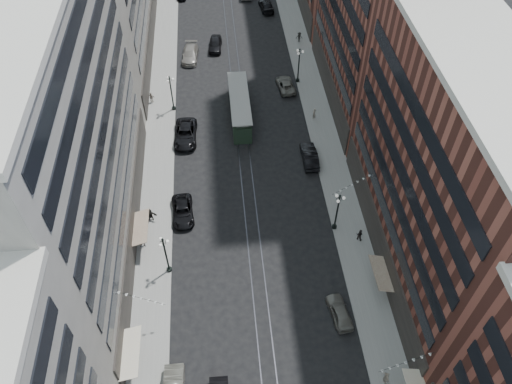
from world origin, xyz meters
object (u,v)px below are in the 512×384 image
object	(u,v)px
lamppost_se_mid	(299,64)
car_4	(340,312)
car_10	(310,156)
pedestrian_6	(151,97)
streetcar	(240,108)
car_11	(286,85)
lamppost_sw_far	(166,254)
pedestrian_4	(386,378)
lamppost_sw_mid	(171,92)
pedestrian_5	(150,215)
pedestrian_9	(299,37)
pedestrian_8	(314,114)
car_2	(183,211)
car_8	(190,54)
car_7	(186,134)
car_12	(266,6)
pedestrian_7	(359,235)
pedestrian_2	(143,242)
lamppost_se_far	(337,211)
car_13	(215,44)

from	to	relation	value
lamppost_se_mid	car_4	xyz separation A→B (m)	(-1.67, -38.74, -2.37)
car_10	pedestrian_6	size ratio (longest dim) A/B	3.11
streetcar	pedestrian_6	bearing A→B (deg)	161.42
car_10	car_11	xyz separation A→B (m)	(-1.00, 15.43, -0.16)
lamppost_sw_far	pedestrian_4	xyz separation A→B (m)	(19.45, -13.64, -2.11)
lamppost_sw_mid	car_10	xyz separation A→B (m)	(17.37, -11.93, -2.26)
pedestrian_5	pedestrian_9	xyz separation A→B (m)	(22.46, 35.69, -0.00)
pedestrian_8	pedestrian_9	world-z (taller)	pedestrian_8
car_2	car_8	distance (m)	32.27
pedestrian_4	pedestrian_8	size ratio (longest dim) A/B	0.98
car_2	car_7	bearing A→B (deg)	84.84
pedestrian_4	car_12	distance (m)	67.87
lamppost_se_mid	pedestrian_7	size ratio (longest dim) A/B	3.56
car_12	pedestrian_8	world-z (taller)	pedestrian_8
car_4	pedestrian_5	world-z (taller)	pedestrian_5
lamppost_sw_mid	car_10	size ratio (longest dim) A/B	1.09
car_12	pedestrian_8	distance (m)	31.18
car_10	pedestrian_8	xyz separation A→B (m)	(1.96, 8.08, 0.17)
car_10	pedestrian_5	distance (m)	21.17
lamppost_se_mid	car_4	distance (m)	38.85
pedestrian_2	lamppost_se_mid	bearing A→B (deg)	51.64
car_2	lamppost_se_mid	bearing A→B (deg)	51.46
pedestrian_9	streetcar	bearing A→B (deg)	-119.29
car_4	pedestrian_7	bearing A→B (deg)	-122.35
car_2	car_11	xyz separation A→B (m)	(14.96, 23.02, -0.04)
pedestrian_8	pedestrian_9	distance (m)	19.66
pedestrian_6	streetcar	bearing A→B (deg)	176.68
car_8	pedestrian_8	bearing A→B (deg)	-39.23
car_2	car_7	distance (m)	13.25
lamppost_se_far	car_12	world-z (taller)	lamppost_se_far
streetcar	car_12	bearing A→B (deg)	76.97
lamppost_sw_mid	car_13	distance (m)	16.71
car_7	pedestrian_9	world-z (taller)	pedestrian_9
car_4	pedestrian_2	size ratio (longest dim) A/B	2.78
pedestrian_9	car_8	bearing A→B (deg)	-168.14
streetcar	pedestrian_9	bearing A→B (deg)	58.55
car_10	pedestrian_7	world-z (taller)	pedestrian_7
pedestrian_5	streetcar	bearing A→B (deg)	59.48
pedestrian_2	car_10	distance (m)	23.37
lamppost_sw_mid	car_13	bearing A→B (deg)	67.07
car_2	pedestrian_5	distance (m)	3.67
lamppost_se_mid	pedestrian_7	bearing A→B (deg)	-85.46
lamppost_sw_far	car_13	xyz separation A→B (m)	(6.45, 42.24, -2.27)
car_4	pedestrian_6	distance (m)	40.80
pedestrian_6	pedestrian_9	distance (m)	27.17
car_11	pedestrian_5	bearing A→B (deg)	44.94
pedestrian_9	pedestrian_7	bearing A→B (deg)	-87.08
streetcar	car_13	world-z (taller)	streetcar
pedestrian_2	pedestrian_4	size ratio (longest dim) A/B	0.92
pedestrian_2	pedestrian_8	distance (m)	29.72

